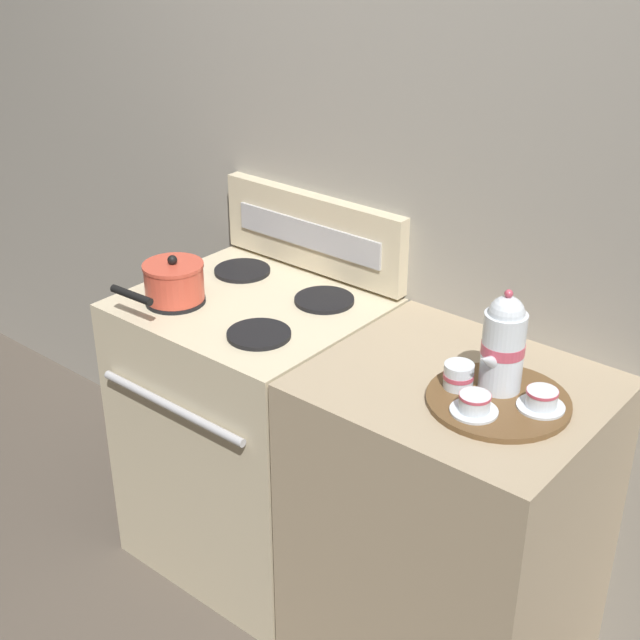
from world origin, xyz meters
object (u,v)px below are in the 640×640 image
object	(u,v)px
teacup_right	(541,400)
creamer_jug	(459,376)
saucepan	(173,281)
teapot	(503,343)
serving_tray	(498,401)
stove	(255,432)
teacup_left	(474,403)

from	to	relation	value
teacup_right	creamer_jug	distance (m)	0.20
saucepan	creamer_jug	size ratio (longest dim) A/B	3.52
saucepan	creamer_jug	distance (m)	0.89
teacup_right	saucepan	bearing A→B (deg)	-172.75
teapot	creamer_jug	size ratio (longest dim) A/B	3.48
saucepan	serving_tray	xyz separation A→B (m)	(0.98, 0.12, -0.06)
teapot	stove	bearing A→B (deg)	-178.93
teacup_left	stove	bearing A→B (deg)	172.03
saucepan	teacup_right	xyz separation A→B (m)	(1.08, 0.14, -0.03)
serving_tray	creamer_jug	bearing A→B (deg)	-170.63
stove	creamer_jug	size ratio (longest dim) A/B	12.37
saucepan	teacup_right	size ratio (longest dim) A/B	2.34
creamer_jug	teacup_right	bearing A→B (deg)	11.19
serving_tray	teacup_right	size ratio (longest dim) A/B	3.04
teacup_right	teapot	bearing A→B (deg)	171.18
teacup_left	teacup_right	xyz separation A→B (m)	(0.11, 0.11, 0.00)
teacup_left	serving_tray	bearing A→B (deg)	81.25
teacup_left	saucepan	bearing A→B (deg)	-178.38
teapot	saucepan	bearing A→B (deg)	-170.82
saucepan	teacup_right	bearing A→B (deg)	7.25
teacup_left	teapot	bearing A→B (deg)	94.04
stove	teacup_left	size ratio (longest dim) A/B	8.23
serving_tray	teacup_right	world-z (taller)	teacup_right
teacup_left	teacup_right	distance (m)	0.15
stove	serving_tray	bearing A→B (deg)	-1.75
serving_tray	teacup_right	xyz separation A→B (m)	(0.09, 0.02, 0.03)
stove	teacup_left	bearing A→B (deg)	-7.97
stove	saucepan	distance (m)	0.56
teacup_left	creamer_jug	bearing A→B (deg)	140.46
saucepan	teacup_right	world-z (taller)	saucepan
stove	teacup_right	size ratio (longest dim) A/B	8.23
stove	serving_tray	size ratio (longest dim) A/B	2.70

